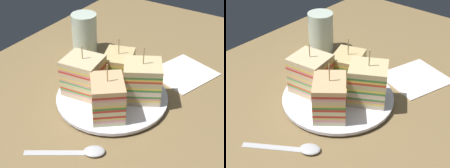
{
  "view_description": "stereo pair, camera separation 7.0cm",
  "coord_description": "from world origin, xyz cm",
  "views": [
    {
      "loc": [
        -47.75,
        -31.23,
        44.21
      ],
      "look_at": [
        0.0,
        0.0,
        4.29
      ],
      "focal_mm": 51.28,
      "sensor_mm": 36.0,
      "label": 1
    },
    {
      "loc": [
        -43.59,
        -36.81,
        44.21
      ],
      "look_at": [
        0.0,
        0.0,
        4.29
      ],
      "focal_mm": 51.28,
      "sensor_mm": 36.0,
      "label": 2
    }
  ],
  "objects": [
    {
      "name": "chip_pile",
      "position": [
        -0.1,
        -1.62,
        2.07
      ],
      "size": [
        6.45,
        5.93,
        1.63
      ],
      "color": "#E7CA6A",
      "rests_on": "plate"
    },
    {
      "name": "sandwich_wedge_2",
      "position": [
        -2.12,
        6.06,
        5.51
      ],
      "size": [
        8.31,
        8.92,
        11.61
      ],
      "rotation": [
        0.0,
        0.0,
        11.13
      ],
      "color": "beige",
      "rests_on": "plate"
    },
    {
      "name": "sandwich_wedge_1",
      "position": [
        6.05,
        2.15,
        4.75
      ],
      "size": [
        9.64,
        8.67,
        10.9
      ],
      "rotation": [
        0.0,
        0.0,
        9.76
      ],
      "color": "beige",
      "rests_on": "plate"
    },
    {
      "name": "spoon",
      "position": [
        -16.2,
        -4.68,
        0.41
      ],
      "size": [
        9.91,
        13.69,
        1.0
      ],
      "rotation": [
        0.0,
        0.0,
        5.29
      ],
      "color": "silver",
      "rests_on": "ground_plane"
    },
    {
      "name": "ground_plane",
      "position": [
        0.0,
        0.0,
        -0.9
      ],
      "size": [
        119.0,
        77.16,
        1.8
      ],
      "primitive_type": "cube",
      "color": "olive"
    },
    {
      "name": "sandwich_wedge_0",
      "position": [
        2.96,
        -5.69,
        5.53
      ],
      "size": [
        10.01,
        10.39,
        12.36
      ],
      "rotation": [
        0.0,
        0.0,
        8.38
      ],
      "color": "beige",
      "rests_on": "plate"
    },
    {
      "name": "sandwich_wedge_3",
      "position": [
        -5.81,
        -2.74,
        5.35
      ],
      "size": [
        10.23,
        9.99,
        11.94
      ],
      "rotation": [
        0.0,
        0.0,
        13.25
      ],
      "color": "beige",
      "rests_on": "plate"
    },
    {
      "name": "plate",
      "position": [
        0.0,
        0.0,
        0.78
      ],
      "size": [
        24.85,
        24.85,
        1.29
      ],
      "color": "white",
      "rests_on": "ground_plane"
    },
    {
      "name": "napkin",
      "position": [
        18.89,
        -9.16,
        0.25
      ],
      "size": [
        17.67,
        16.64,
        0.5
      ],
      "primitive_type": "cube",
      "rotation": [
        0.0,
        0.0,
        -0.33
      ],
      "color": "white",
      "rests_on": "ground_plane"
    },
    {
      "name": "drinking_glass",
      "position": [
        14.71,
        18.61,
        4.7
      ],
      "size": [
        6.88,
        6.88,
        11.0
      ],
      "color": "silver",
      "rests_on": "ground_plane"
    }
  ]
}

